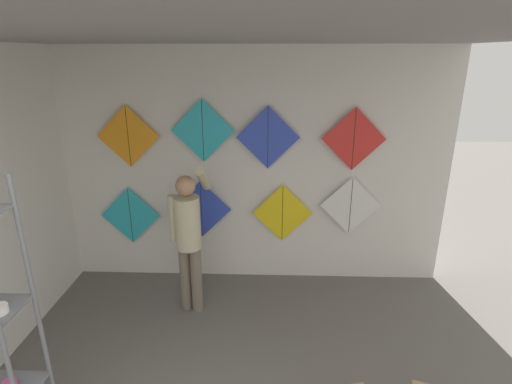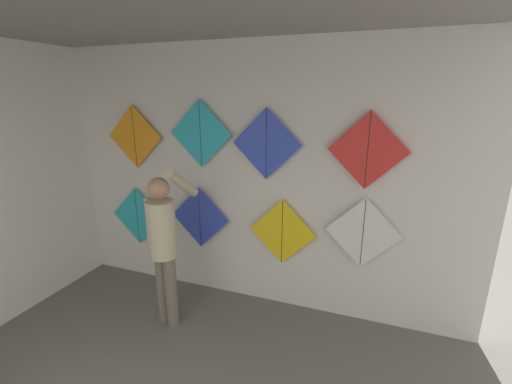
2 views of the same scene
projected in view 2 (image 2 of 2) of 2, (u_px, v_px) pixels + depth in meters
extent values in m
cube|color=silver|center=(238.00, 178.00, 3.70)|extent=(4.93, 0.06, 2.80)
cylinder|color=#726656|center=(163.00, 288.00, 3.49)|extent=(0.12, 0.12, 0.76)
cylinder|color=#726656|center=(171.00, 292.00, 3.42)|extent=(0.12, 0.12, 0.76)
cylinder|color=beige|center=(162.00, 229.00, 3.27)|extent=(0.27, 0.27, 0.57)
sphere|color=tan|center=(158.00, 188.00, 3.16)|extent=(0.20, 0.20, 0.20)
cylinder|color=beige|center=(151.00, 222.00, 3.35)|extent=(0.09, 0.09, 0.50)
cylinder|color=beige|center=(182.00, 183.00, 3.24)|extent=(0.09, 0.47, 0.37)
cube|color=#28B2C6|center=(137.00, 216.00, 4.22)|extent=(0.72, 0.01, 0.72)
cylinder|color=black|center=(137.00, 216.00, 4.22)|extent=(0.01, 0.01, 0.69)
cube|color=blue|center=(200.00, 217.00, 3.91)|extent=(0.72, 0.01, 0.72)
cylinder|color=black|center=(200.00, 218.00, 3.90)|extent=(0.01, 0.01, 0.69)
cube|color=yellow|center=(282.00, 232.00, 3.59)|extent=(0.72, 0.01, 0.72)
cylinder|color=black|center=(282.00, 232.00, 3.59)|extent=(0.01, 0.01, 0.69)
cube|color=white|center=(363.00, 233.00, 3.30)|extent=(0.72, 0.01, 0.72)
cylinder|color=black|center=(363.00, 233.00, 3.29)|extent=(0.01, 0.01, 0.69)
cube|color=orange|center=(135.00, 137.00, 3.92)|extent=(0.72, 0.01, 0.72)
cylinder|color=black|center=(134.00, 137.00, 3.92)|extent=(0.01, 0.01, 0.69)
cube|color=#28B2C6|center=(200.00, 134.00, 3.62)|extent=(0.72, 0.01, 0.72)
cylinder|color=black|center=(200.00, 134.00, 3.62)|extent=(0.01, 0.01, 0.69)
cube|color=blue|center=(266.00, 144.00, 3.40)|extent=(0.72, 0.01, 0.72)
cylinder|color=black|center=(266.00, 144.00, 3.39)|extent=(0.01, 0.01, 0.69)
cube|color=red|center=(368.00, 151.00, 3.08)|extent=(0.72, 0.01, 0.72)
cylinder|color=black|center=(368.00, 151.00, 3.08)|extent=(0.01, 0.01, 0.69)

